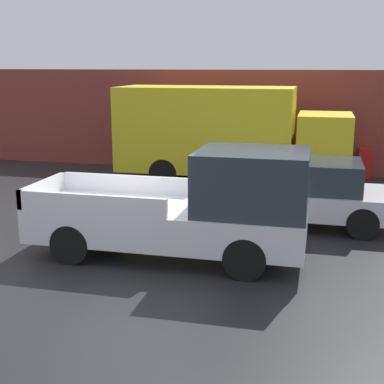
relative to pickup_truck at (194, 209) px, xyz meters
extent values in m
plane|color=#232326|center=(-1.38, -0.47, -1.03)|extent=(60.00, 60.00, 0.00)
cube|color=brown|center=(-1.38, 9.32, 0.78)|extent=(28.00, 0.15, 3.62)
cube|color=silver|center=(-0.56, 0.00, -0.33)|extent=(5.49, 1.93, 0.69)
cube|color=#28333D|center=(1.14, 0.00, 0.61)|extent=(2.09, 1.82, 1.18)
cube|color=silver|center=(-1.80, 0.92, 0.21)|extent=(3.02, 0.10, 0.38)
cube|color=silver|center=(-1.80, -0.92, 0.21)|extent=(3.02, 0.10, 0.38)
cube|color=silver|center=(-3.26, 0.00, 0.21)|extent=(0.10, 1.93, 0.38)
cylinder|color=black|center=(1.14, 0.85, -0.63)|extent=(0.79, 0.26, 0.79)
cylinder|color=black|center=(1.14, -0.85, -0.63)|extent=(0.79, 0.26, 0.79)
cylinder|color=black|center=(-2.26, 0.85, -0.63)|extent=(0.79, 0.26, 0.79)
cylinder|color=black|center=(-2.26, -0.85, -0.63)|extent=(0.79, 0.26, 0.79)
cube|color=silver|center=(2.06, 2.94, -0.44)|extent=(4.21, 1.99, 0.57)
cube|color=#28333D|center=(2.18, 2.94, 0.20)|extent=(2.31, 1.75, 0.70)
cylinder|color=black|center=(3.36, 3.84, -0.67)|extent=(0.72, 0.22, 0.72)
cylinder|color=black|center=(3.36, 2.05, -0.67)|extent=(0.72, 0.22, 0.72)
cylinder|color=black|center=(0.75, 3.84, -0.67)|extent=(0.72, 0.22, 0.72)
cylinder|color=black|center=(0.75, 2.05, -0.67)|extent=(0.72, 0.22, 0.72)
cube|color=gold|center=(2.47, 7.02, 0.35)|extent=(1.62, 2.20, 1.90)
cube|color=gold|center=(-1.28, 7.02, 0.74)|extent=(5.58, 2.32, 2.68)
cylinder|color=black|center=(2.17, 8.04, -0.58)|extent=(0.91, 0.30, 0.91)
cylinder|color=black|center=(2.17, 6.00, -0.58)|extent=(0.91, 0.30, 0.91)
cylinder|color=black|center=(-2.42, 8.04, -0.58)|extent=(0.91, 0.30, 0.91)
cylinder|color=black|center=(-2.42, 6.00, -0.58)|extent=(0.91, 0.30, 0.91)
cube|color=red|center=(3.87, 8.99, -0.52)|extent=(0.45, 0.40, 1.01)
camera|label=1|loc=(2.36, -9.89, 2.77)|focal=50.00mm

